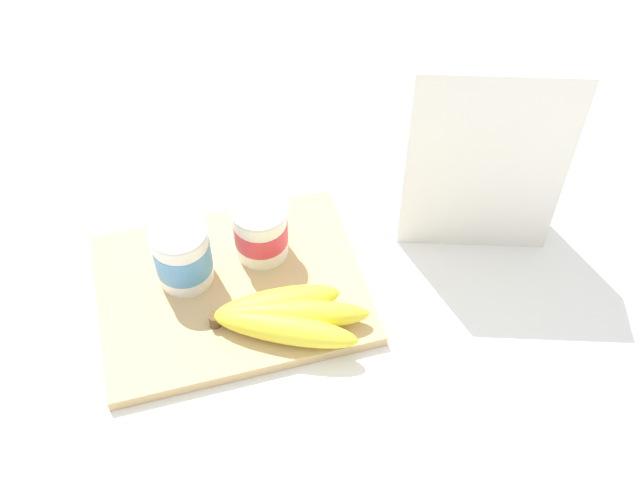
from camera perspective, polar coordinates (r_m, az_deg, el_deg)
ground_plane at (r=0.97m, az=-6.60°, el=-3.94°), size 2.40×2.40×0.00m
cutting_board at (r=0.96m, az=-6.65°, el=-3.65°), size 0.33×0.25×0.02m
cereal_box at (r=0.96m, az=12.11°, el=6.49°), size 0.20×0.12×0.27m
yogurt_cup_front at (r=0.94m, az=-10.23°, el=-1.08°), size 0.07×0.07×0.09m
yogurt_cup_back at (r=0.96m, az=-4.45°, el=0.73°), size 0.07×0.07×0.08m
banana_bunch at (r=0.90m, az=-2.64°, el=-5.68°), size 0.19×0.11×0.04m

